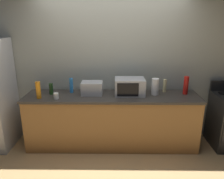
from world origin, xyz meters
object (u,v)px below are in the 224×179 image
bottle_hand_soap (165,86)px  bottle_spray_cleaner (71,85)px  paper_towel_roll (155,87)px  bottle_wine (51,89)px  microwave (130,87)px  bottle_hot_sauce (186,85)px  mug_white (56,96)px  bottle_dish_soap (38,90)px  toaster_oven (92,88)px

bottle_hand_soap → bottle_spray_cleaner: size_ratio=0.87×
paper_towel_roll → bottle_wine: size_ratio=1.47×
bottle_hand_soap → microwave: bearing=-165.6°
bottle_hand_soap → bottle_wine: bearing=-175.3°
paper_towel_roll → bottle_wine: 1.70m
bottle_hot_sauce → mug_white: bottle_hot_sauce is taller
bottle_spray_cleaner → bottle_wine: 0.33m
microwave → bottle_dish_soap: 1.44m
bottle_hot_sauce → bottle_spray_cleaner: bearing=178.4°
paper_towel_roll → microwave: bearing=-179.7°
bottle_hand_soap → bottle_hot_sauce: bottle_hot_sauce is taller
bottle_spray_cleaner → bottle_wine: (-0.32, -0.10, -0.03)m
bottle_hand_soap → bottle_spray_cleaner: (-1.58, -0.06, 0.02)m
bottle_spray_cleaner → toaster_oven: bearing=-13.3°
microwave → bottle_dish_soap: microwave is taller
toaster_oven → bottle_dish_soap: 0.84m
microwave → bottle_spray_cleaner: microwave is taller
microwave → bottle_hand_soap: (0.60, 0.16, -0.03)m
bottle_dish_soap → bottle_spray_cleaner: bearing=32.8°
toaster_oven → bottle_spray_cleaner: size_ratio=1.37×
microwave → bottle_hand_soap: microwave is taller
bottle_dish_soap → bottle_hot_sauce: bottle_hot_sauce is taller
bottle_hot_sauce → bottle_wine: bearing=-178.9°
bottle_dish_soap → paper_towel_roll: bearing=6.2°
bottle_hand_soap → bottle_wine: bottle_hand_soap is taller
bottle_hot_sauce → mug_white: (-2.08, -0.26, -0.10)m
microwave → bottle_hot_sauce: (0.93, 0.04, 0.01)m
bottle_wine → bottle_hand_soap: bearing=4.7°
bottle_spray_cleaner → bottle_wine: bearing=-163.1°
bottle_spray_cleaner → bottle_dish_soap: bottle_dish_soap is taller
microwave → mug_white: 1.18m
toaster_oven → bottle_wine: bearing=-179.0°
paper_towel_roll → bottle_wine: (-1.70, -0.00, -0.04)m
bottle_spray_cleaner → bottle_hot_sauce: (1.90, -0.05, 0.03)m
bottle_hand_soap → bottle_wine: 1.90m
toaster_oven → mug_white: toaster_oven is taller
microwave → paper_towel_roll: size_ratio=1.78×
bottle_wine → bottle_hot_sauce: (2.21, 0.04, 0.06)m
bottle_spray_cleaner → bottle_wine: bottle_spray_cleaner is taller
bottle_wine → bottle_hot_sauce: size_ratio=0.62×
microwave → bottle_spray_cleaner: (-0.97, 0.10, -0.01)m
bottle_hand_soap → mug_white: size_ratio=2.31×
toaster_oven → bottle_hot_sauce: bottle_hot_sauce is taller
mug_white → bottle_hand_soap: bearing=12.1°
bottle_dish_soap → mug_white: bottle_dish_soap is taller
microwave → mug_white: size_ratio=5.10×
paper_towel_roll → bottle_spray_cleaner: (-1.39, 0.09, -0.01)m
microwave → toaster_oven: size_ratio=1.41×
microwave → bottle_hand_soap: size_ratio=2.21×
microwave → paper_towel_roll: same height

